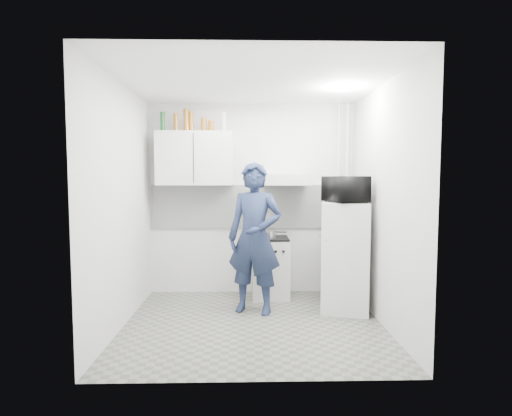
{
  "coord_description": "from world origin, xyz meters",
  "views": [
    {
      "loc": [
        -0.07,
        -4.26,
        1.59
      ],
      "look_at": [
        0.04,
        0.3,
        1.25
      ],
      "focal_mm": 28.0,
      "sensor_mm": 36.0,
      "label": 1
    }
  ],
  "objects": [
    {
      "name": "floor",
      "position": [
        0.0,
        0.0,
        0.0
      ],
      "size": [
        2.8,
        2.8,
        0.0
      ],
      "primitive_type": "plane",
      "color": "#63645A",
      "rests_on": "ground"
    },
    {
      "name": "ceiling",
      "position": [
        0.0,
        0.0,
        2.6
      ],
      "size": [
        2.8,
        2.8,
        0.0
      ],
      "primitive_type": "plane",
      "color": "white",
      "rests_on": "wall_back"
    },
    {
      "name": "wall_back",
      "position": [
        0.0,
        1.25,
        1.3
      ],
      "size": [
        2.8,
        0.0,
        2.8
      ],
      "primitive_type": "plane",
      "rotation": [
        1.57,
        0.0,
        0.0
      ],
      "color": "silver",
      "rests_on": "floor"
    },
    {
      "name": "wall_left",
      "position": [
        -1.4,
        0.0,
        1.3
      ],
      "size": [
        0.0,
        2.6,
        2.6
      ],
      "primitive_type": "plane",
      "rotation": [
        1.57,
        0.0,
        1.57
      ],
      "color": "silver",
      "rests_on": "floor"
    },
    {
      "name": "wall_right",
      "position": [
        1.4,
        0.0,
        1.3
      ],
      "size": [
        0.0,
        2.6,
        2.6
      ],
      "primitive_type": "plane",
      "rotation": [
        1.57,
        0.0,
        -1.57
      ],
      "color": "silver",
      "rests_on": "floor"
    },
    {
      "name": "person",
      "position": [
        0.02,
        0.4,
        0.89
      ],
      "size": [
        0.75,
        0.61,
        1.78
      ],
      "primitive_type": "imported",
      "rotation": [
        0.0,
        0.0,
        -0.32
      ],
      "color": "#1C2641",
      "rests_on": "floor"
    },
    {
      "name": "stove",
      "position": [
        0.25,
        1.0,
        0.39
      ],
      "size": [
        0.49,
        0.49,
        0.78
      ],
      "primitive_type": "cube",
      "color": "beige",
      "rests_on": "floor"
    },
    {
      "name": "fridge",
      "position": [
        1.1,
        0.43,
        0.65
      ],
      "size": [
        0.64,
        0.64,
        1.31
      ],
      "primitive_type": "cube",
      "rotation": [
        0.0,
        0.0,
        -0.21
      ],
      "color": "silver",
      "rests_on": "floor"
    },
    {
      "name": "stove_top",
      "position": [
        0.25,
        1.0,
        0.79
      ],
      "size": [
        0.47,
        0.47,
        0.03
      ],
      "primitive_type": "cube",
      "color": "black",
      "rests_on": "stove"
    },
    {
      "name": "saucepan",
      "position": [
        0.24,
        0.97,
        0.85
      ],
      "size": [
        0.16,
        0.16,
        0.09
      ],
      "primitive_type": "cylinder",
      "color": "silver",
      "rests_on": "stove_top"
    },
    {
      "name": "microwave",
      "position": [
        1.1,
        0.43,
        1.46
      ],
      "size": [
        0.63,
        0.5,
        0.31
      ],
      "primitive_type": "imported",
      "rotation": [
        0.0,
        0.0,
        1.81
      ],
      "color": "black",
      "rests_on": "fridge"
    },
    {
      "name": "bottle_a",
      "position": [
        -1.17,
        1.07,
        2.33
      ],
      "size": [
        0.06,
        0.06,
        0.26
      ],
      "primitive_type": "cylinder",
      "color": "#144C1E",
      "rests_on": "upper_cabinet"
    },
    {
      "name": "bottle_b",
      "position": [
        -1.0,
        1.07,
        2.32
      ],
      "size": [
        0.06,
        0.06,
        0.24
      ],
      "primitive_type": "cylinder",
      "color": "brown",
      "rests_on": "upper_cabinet"
    },
    {
      "name": "bottle_c",
      "position": [
        -0.86,
        1.07,
        2.35
      ],
      "size": [
        0.07,
        0.07,
        0.3
      ],
      "primitive_type": "cylinder",
      "color": "brown",
      "rests_on": "upper_cabinet"
    },
    {
      "name": "bottle_d",
      "position": [
        -0.8,
        1.07,
        2.33
      ],
      "size": [
        0.06,
        0.06,
        0.26
      ],
      "primitive_type": "cylinder",
      "color": "brown",
      "rests_on": "upper_cabinet"
    },
    {
      "name": "canister_a",
      "position": [
        -0.63,
        1.07,
        2.29
      ],
      "size": [
        0.07,
        0.07,
        0.19
      ],
      "primitive_type": "cylinder",
      "color": "brown",
      "rests_on": "upper_cabinet"
    },
    {
      "name": "canister_b",
      "position": [
        -0.54,
        1.07,
        2.27
      ],
      "size": [
        0.08,
        0.08,
        0.15
      ],
      "primitive_type": "cylinder",
      "color": "brown",
      "rests_on": "upper_cabinet"
    },
    {
      "name": "bottle_e",
      "position": [
        -0.37,
        1.07,
        2.33
      ],
      "size": [
        0.06,
        0.06,
        0.26
      ],
      "primitive_type": "cylinder",
      "color": "#B2B7BC",
      "rests_on": "upper_cabinet"
    },
    {
      "name": "upper_cabinet",
      "position": [
        -0.75,
        1.07,
        1.85
      ],
      "size": [
        1.0,
        0.35,
        0.7
      ],
      "primitive_type": "cube",
      "color": "silver",
      "rests_on": "wall_back"
    },
    {
      "name": "range_hood",
      "position": [
        0.45,
        1.0,
        1.57
      ],
      "size": [
        0.6,
        0.5,
        0.14
      ],
      "primitive_type": "cube",
      "color": "beige",
      "rests_on": "wall_back"
    },
    {
      "name": "backsplash",
      "position": [
        0.0,
        1.24,
        1.2
      ],
      "size": [
        2.74,
        0.03,
        0.6
      ],
      "primitive_type": "cube",
      "color": "white",
      "rests_on": "wall_back"
    },
    {
      "name": "pipe_a",
      "position": [
        1.3,
        1.17,
        1.3
      ],
      "size": [
        0.05,
        0.05,
        2.6
      ],
      "primitive_type": "cylinder",
      "color": "beige",
      "rests_on": "floor"
    },
    {
      "name": "pipe_b",
      "position": [
        1.18,
        1.17,
        1.3
      ],
      "size": [
        0.04,
        0.04,
        2.6
      ],
      "primitive_type": "cylinder",
      "color": "beige",
      "rests_on": "floor"
    },
    {
      "name": "ceiling_spot_fixture",
      "position": [
        1.0,
        0.2,
        2.57
      ],
      "size": [
        0.1,
        0.1,
        0.02
      ],
      "primitive_type": "cylinder",
      "color": "white",
      "rests_on": "ceiling"
    }
  ]
}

